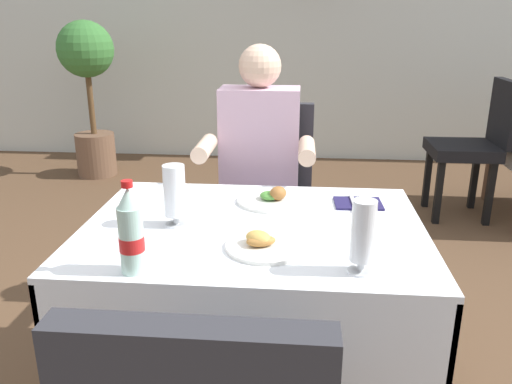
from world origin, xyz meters
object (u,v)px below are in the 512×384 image
napkin_cutlery_set (358,203)px  background_chair_left (477,141)px  plate_far_diner (272,199)px  cola_bottle_primary (131,233)px  potted_plant_corner (89,82)px  main_dining_table (253,271)px  beer_glass_middle (363,236)px  plate_near_camera (264,244)px  seated_diner_far (259,168)px  chair_far_diner_seat (269,193)px  beer_glass_left (175,194)px

napkin_cutlery_set → background_chair_left: 2.09m
plate_far_diner → cola_bottle_primary: (-0.34, -0.58, 0.10)m
plate_far_diner → potted_plant_corner: 3.13m
main_dining_table → beer_glass_middle: size_ratio=5.47×
plate_near_camera → plate_far_diner: size_ratio=0.96×
cola_bottle_primary → main_dining_table: bearing=50.8°
plate_near_camera → beer_glass_middle: size_ratio=1.19×
seated_diner_far → plate_far_diner: 0.49m
napkin_cutlery_set → chair_far_diner_seat: bearing=121.9°
beer_glass_left → beer_glass_middle: 0.63m
chair_far_diner_seat → napkin_cutlery_set: 0.71m
seated_diner_far → potted_plant_corner: (-1.65, 2.12, 0.13)m
seated_diner_far → potted_plant_corner: bearing=127.9°
napkin_cutlery_set → seated_diner_far: bearing=130.4°
beer_glass_left → seated_diner_far: bearing=73.7°
plate_far_diner → beer_glass_left: bearing=-140.5°
chair_far_diner_seat → plate_far_diner: size_ratio=3.83×
plate_near_camera → cola_bottle_primary: cola_bottle_primary is taller
plate_far_diner → beer_glass_middle: (0.27, -0.53, 0.09)m
napkin_cutlery_set → background_chair_left: background_chair_left is taller
seated_diner_far → beer_glass_left: (-0.21, -0.73, 0.12)m
beer_glass_left → cola_bottle_primary: (-0.04, -0.33, 0.00)m
beer_glass_middle → potted_plant_corner: potted_plant_corner is taller
plate_near_camera → napkin_cutlery_set: bearing=52.1°
cola_bottle_primary → napkin_cutlery_set: bearing=41.7°
napkin_cutlery_set → background_chair_left: bearing=61.3°
background_chair_left → napkin_cutlery_set: bearing=-118.7°
main_dining_table → background_chair_left: background_chair_left is taller
plate_far_diner → chair_far_diner_seat: bearing=94.9°
seated_diner_far → beer_glass_middle: bearing=-70.5°
plate_far_diner → background_chair_left: 2.26m
chair_far_diner_seat → background_chair_left: bearing=42.4°
cola_bottle_primary → napkin_cutlery_set: (0.65, 0.58, -0.11)m
potted_plant_corner → cola_bottle_primary: bearing=-66.2°
main_dining_table → plate_near_camera: plate_near_camera is taller
napkin_cutlery_set → potted_plant_corner: (-2.05, 2.59, 0.11)m
beer_glass_left → napkin_cutlery_set: 0.67m
potted_plant_corner → plate_near_camera: bearing=-59.9°
beer_glass_middle → potted_plant_corner: size_ratio=0.15×
beer_glass_left → background_chair_left: size_ratio=0.21×
main_dining_table → potted_plant_corner: potted_plant_corner is taller
background_chair_left → plate_far_diner: bearing=-125.6°
seated_diner_far → plate_far_diner: (0.09, -0.48, 0.02)m
beer_glass_left → background_chair_left: (1.62, 2.08, -0.28)m
main_dining_table → seated_diner_far: bearing=93.3°
chair_far_diner_seat → potted_plant_corner: bearing=130.0°
main_dining_table → potted_plant_corner: size_ratio=0.83×
beer_glass_middle → cola_bottle_primary: (-0.61, -0.05, 0.01)m
plate_near_camera → plate_far_diner: bearing=89.8°
napkin_cutlery_set → potted_plant_corner: size_ratio=0.14×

